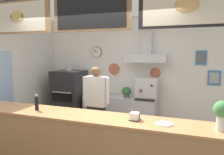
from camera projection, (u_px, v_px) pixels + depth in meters
back_wall_assembly at (133, 70)px, 5.40m from camera, size 4.77×2.59×2.83m
service_counter at (86, 151)px, 3.20m from camera, size 4.10×0.59×1.07m
back_prep_counter at (120, 114)px, 5.40m from camera, size 1.77×0.58×0.89m
pizza_oven at (70, 99)px, 5.69m from camera, size 0.75×0.73×1.59m
shop_worker at (96, 105)px, 4.45m from camera, size 0.60×0.24×1.67m
espresso_machine at (147, 88)px, 5.07m from camera, size 0.49×0.48×0.49m
potted_basil at (104, 92)px, 5.45m from camera, size 0.13×0.13×0.16m
potted_oregano at (126, 92)px, 5.25m from camera, size 0.22×0.22×0.25m
pepper_grinder at (37, 102)px, 3.39m from camera, size 0.06×0.06×0.25m
basil_vase at (222, 114)px, 2.49m from camera, size 0.20×0.20×0.35m
condiment_plate at (164, 124)px, 2.73m from camera, size 0.21×0.21×0.01m
napkin_holder at (135, 117)px, 2.90m from camera, size 0.14×0.13×0.12m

